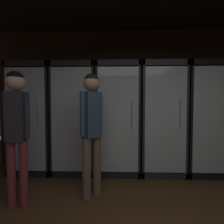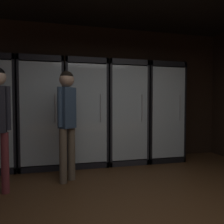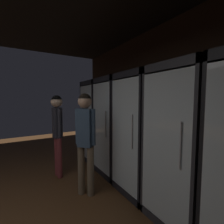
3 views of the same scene
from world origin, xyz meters
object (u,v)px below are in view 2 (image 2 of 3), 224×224
cooler_left (44,115)px  cooler_right (125,113)px  cooler_center (86,114)px  cooler_far_right (161,113)px  shopper_far (67,114)px

cooler_left → cooler_right: size_ratio=1.00×
cooler_center → cooler_right: same height
cooler_far_right → shopper_far: bearing=-156.7°
cooler_center → cooler_far_right: 1.60m
cooler_far_right → shopper_far: size_ratio=1.20×
cooler_left → cooler_far_right: (2.40, 0.00, 0.00)m
cooler_left → shopper_far: cooler_left is taller
cooler_center → cooler_left: bearing=-180.0°
cooler_far_right → shopper_far: (-1.96, -0.85, 0.05)m
cooler_right → shopper_far: 1.44m
cooler_left → cooler_right: bearing=-0.0°
cooler_right → cooler_center: bearing=180.0°
cooler_left → cooler_center: same height
cooler_center → shopper_far: cooler_center is taller
cooler_left → cooler_center: 0.80m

